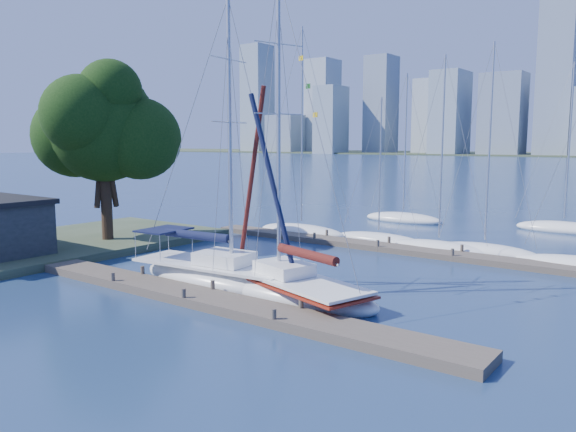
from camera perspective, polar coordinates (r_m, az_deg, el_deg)
The scene contains 13 objects.
ground at distance 25.81m, azimuth -9.05°, elevation -8.60°, with size 700.00×700.00×0.00m, color navy.
near_dock at distance 25.76m, azimuth -9.06°, elevation -8.17°, with size 26.00×2.00×0.40m, color #50453B.
far_dock at distance 37.46m, azimuth 11.03°, elevation -3.30°, with size 30.00×1.80×0.36m, color #50453B.
shore at distance 40.88m, azimuth -22.83°, elevation -2.75°, with size 12.00×22.00×0.50m, color #38472D.
tree at distance 39.98m, azimuth -18.27°, elevation 8.76°, with size 9.69×8.81×12.41m.
sailboat_navy at distance 28.51m, azimuth -7.51°, elevation -4.83°, with size 9.59×3.91×14.42m.
sailboat_maroon at distance 25.56m, azimuth 0.40°, elevation -5.98°, with size 9.29×5.31×15.02m.
bg_boat_0 at distance 43.50m, azimuth 1.38°, elevation -1.49°, with size 7.96×5.26×15.99m.
bg_boat_1 at distance 40.95m, azimuth 9.19°, elevation -2.28°, with size 6.95×3.08×10.53m.
bg_boat_2 at distance 38.18m, azimuth 15.06°, elevation -3.11°, with size 7.31×3.67×12.92m.
bg_boat_3 at distance 37.88m, azimuth 19.35°, elevation -3.33°, with size 7.00×3.60×13.53m.
bg_boat_6 at distance 51.63m, azimuth 11.63°, elevation -0.24°, with size 7.60×3.60×13.46m.
bg_boat_7 at distance 49.93m, azimuth 26.22°, elevation -1.12°, with size 7.68×4.96×13.65m.
Camera 1 is at (17.86, -17.22, 7.13)m, focal length 35.00 mm.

